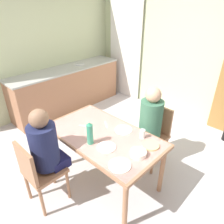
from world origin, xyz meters
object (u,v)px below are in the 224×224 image
object	(u,v)px
chair_near_diner	(38,171)
person_far_diner	(150,119)
dining_table	(104,139)
chair_far_diner	(154,132)
water_bottle_green_near	(90,134)
serving_bowl_center	(138,153)
kitchen_counter	(68,88)
person_near_diner	(45,145)

from	to	relation	value
chair_near_diner	person_far_diner	world-z (taller)	person_far_diner
dining_table	person_far_diner	xyz separation A→B (m)	(0.24, 0.63, 0.13)
dining_table	chair_far_diner	distance (m)	0.82
water_bottle_green_near	serving_bowl_center	xyz separation A→B (m)	(0.52, 0.21, -0.10)
person_far_diner	water_bottle_green_near	distance (m)	0.88
kitchen_counter	chair_near_diner	bearing A→B (deg)	-42.89
chair_far_diner	serving_bowl_center	bearing A→B (deg)	110.85
dining_table	chair_far_diner	world-z (taller)	chair_far_diner
person_far_diner	person_near_diner	bearing A→B (deg)	68.34
serving_bowl_center	person_near_diner	bearing A→B (deg)	-142.07
chair_near_diner	chair_far_diner	world-z (taller)	same
kitchen_counter	chair_far_diner	size ratio (longest dim) A/B	2.85
person_near_diner	water_bottle_green_near	size ratio (longest dim) A/B	2.75
person_near_diner	water_bottle_green_near	distance (m)	0.50
chair_near_diner	chair_far_diner	xyz separation A→B (m)	(0.50, 1.53, 0.00)
chair_far_diner	water_bottle_green_near	bearing A→B (deg)	77.11
person_far_diner	serving_bowl_center	world-z (taller)	person_far_diner
water_bottle_green_near	serving_bowl_center	size ratio (longest dim) A/B	1.65
chair_far_diner	person_near_diner	xyz separation A→B (m)	(-0.50, -1.39, 0.28)
dining_table	serving_bowl_center	distance (m)	0.55
dining_table	chair_far_diner	size ratio (longest dim) A/B	1.67
kitchen_counter	chair_near_diner	distance (m)	2.50
kitchen_counter	dining_table	xyz separation A→B (m)	(2.09, -0.94, 0.20)
kitchen_counter	person_far_diner	xyz separation A→B (m)	(2.33, -0.31, 0.33)
person_far_diner	dining_table	bearing A→B (deg)	68.88
kitchen_counter	chair_far_diner	world-z (taller)	kitchen_counter
kitchen_counter	water_bottle_green_near	xyz separation A→B (m)	(2.10, -1.16, 0.41)
person_far_diner	water_bottle_green_near	xyz separation A→B (m)	(-0.23, -0.85, 0.08)
person_near_diner	water_bottle_green_near	bearing A→B (deg)	56.10
chair_near_diner	serving_bowl_center	size ratio (longest dim) A/B	5.12
person_near_diner	person_far_diner	xyz separation A→B (m)	(0.50, 1.25, 0.00)
dining_table	person_far_diner	bearing A→B (deg)	68.88
person_far_diner	kitchen_counter	bearing A→B (deg)	-7.58
dining_table	serving_bowl_center	size ratio (longest dim) A/B	8.54
chair_far_diner	person_near_diner	distance (m)	1.50
chair_far_diner	serving_bowl_center	size ratio (longest dim) A/B	5.12
person_far_diner	serving_bowl_center	distance (m)	0.70
chair_near_diner	person_far_diner	bearing A→B (deg)	70.29
kitchen_counter	serving_bowl_center	size ratio (longest dim) A/B	14.60
chair_far_diner	water_bottle_green_near	xyz separation A→B (m)	(-0.23, -0.98, 0.36)
chair_near_diner	person_near_diner	size ratio (longest dim) A/B	1.13
water_bottle_green_near	serving_bowl_center	world-z (taller)	water_bottle_green_near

